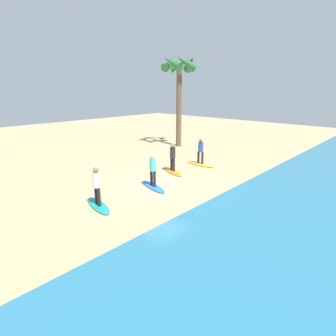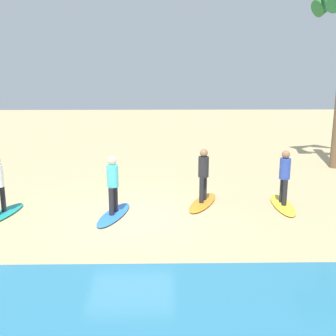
# 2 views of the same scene
# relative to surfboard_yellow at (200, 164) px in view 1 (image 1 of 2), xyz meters

# --- Properties ---
(ground_plane) EXTENTS (60.00, 60.00, 0.00)m
(ground_plane) POSITION_rel_surfboard_yellow_xyz_m (4.57, 0.86, -0.04)
(ground_plane) COLOR tan
(surfboard_yellow) EXTENTS (0.63, 2.12, 0.09)m
(surfboard_yellow) POSITION_rel_surfboard_yellow_xyz_m (0.00, 0.00, 0.00)
(surfboard_yellow) COLOR yellow
(surfboard_yellow) RESTS_ON ground
(surfer_yellow) EXTENTS (0.32, 0.46, 1.64)m
(surfer_yellow) POSITION_rel_surfboard_yellow_xyz_m (0.00, -0.00, 0.99)
(surfer_yellow) COLOR #232328
(surfer_yellow) RESTS_ON surfboard_yellow
(surfboard_orange) EXTENTS (1.31, 2.16, 0.09)m
(surfboard_orange) POSITION_rel_surfboard_yellow_xyz_m (2.40, -0.28, 0.00)
(surfboard_orange) COLOR orange
(surfboard_orange) RESTS_ON ground
(surfer_orange) EXTENTS (0.32, 0.44, 1.64)m
(surfer_orange) POSITION_rel_surfboard_yellow_xyz_m (2.40, -0.28, 0.99)
(surfer_orange) COLOR #232328
(surfer_orange) RESTS_ON surfboard_orange
(surfboard_blue) EXTENTS (1.08, 2.17, 0.09)m
(surfboard_blue) POSITION_rel_surfboard_yellow_xyz_m (5.03, 0.76, 0.00)
(surfboard_blue) COLOR blue
(surfboard_blue) RESTS_ON ground
(surfer_blue) EXTENTS (0.32, 0.45, 1.64)m
(surfer_blue) POSITION_rel_surfboard_yellow_xyz_m (5.03, 0.76, 0.99)
(surfer_blue) COLOR #232328
(surfer_blue) RESTS_ON surfboard_blue
(surfboard_teal) EXTENTS (1.03, 2.17, 0.09)m
(surfboard_teal) POSITION_rel_surfboard_yellow_xyz_m (8.23, 0.71, 0.00)
(surfboard_teal) COLOR teal
(surfboard_teal) RESTS_ON ground
(surfer_teal) EXTENTS (0.32, 0.45, 1.64)m
(surfer_teal) POSITION_rel_surfboard_yellow_xyz_m (8.23, 0.71, 0.99)
(surfer_teal) COLOR #232328
(surfer_teal) RESTS_ON surfboard_teal
(palm_tree) EXTENTS (2.88, 3.03, 7.44)m
(palm_tree) POSITION_rel_surfboard_yellow_xyz_m (-3.61, -4.98, 5.92)
(palm_tree) COLOR brown
(palm_tree) RESTS_ON ground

